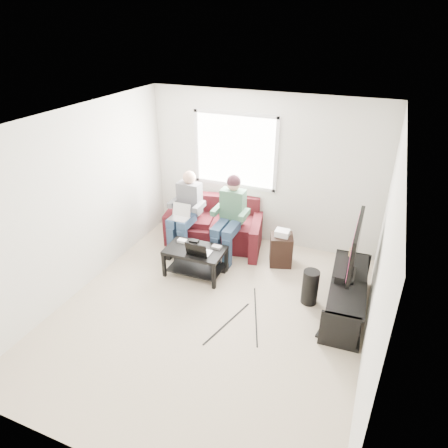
# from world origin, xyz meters

# --- Properties ---
(floor) EXTENTS (4.50, 4.50, 0.00)m
(floor) POSITION_xyz_m (0.00, 0.00, 0.00)
(floor) COLOR #C7B19B
(floor) RESTS_ON ground
(ceiling) EXTENTS (4.50, 4.50, 0.00)m
(ceiling) POSITION_xyz_m (0.00, 0.00, 2.60)
(ceiling) COLOR white
(ceiling) RESTS_ON wall_back
(wall_back) EXTENTS (4.50, 0.00, 4.50)m
(wall_back) POSITION_xyz_m (0.00, 2.25, 1.30)
(wall_back) COLOR silver
(wall_back) RESTS_ON floor
(wall_front) EXTENTS (4.50, 0.00, 4.50)m
(wall_front) POSITION_xyz_m (0.00, -2.25, 1.30)
(wall_front) COLOR silver
(wall_front) RESTS_ON floor
(wall_left) EXTENTS (0.00, 4.50, 4.50)m
(wall_left) POSITION_xyz_m (-2.00, 0.00, 1.30)
(wall_left) COLOR silver
(wall_left) RESTS_ON floor
(wall_right) EXTENTS (0.00, 4.50, 4.50)m
(wall_right) POSITION_xyz_m (2.00, 0.00, 1.30)
(wall_right) COLOR silver
(wall_right) RESTS_ON floor
(window) EXTENTS (1.48, 0.04, 1.28)m
(window) POSITION_xyz_m (-0.50, 2.23, 1.60)
(window) COLOR white
(window) RESTS_ON wall_back
(sofa) EXTENTS (1.89, 1.09, 0.81)m
(sofa) POSITION_xyz_m (-0.72, 1.82, 0.30)
(sofa) COLOR #441114
(sofa) RESTS_ON floor
(person_left) EXTENTS (0.40, 0.70, 1.33)m
(person_left) POSITION_xyz_m (-1.12, 1.52, 0.73)
(person_left) COLOR navy
(person_left) RESTS_ON sofa
(person_right) EXTENTS (0.40, 0.71, 1.38)m
(person_right) POSITION_xyz_m (-0.32, 1.54, 0.79)
(person_right) COLOR navy
(person_right) RESTS_ON sofa
(laptop_silver) EXTENTS (0.38, 0.31, 0.24)m
(laptop_silver) POSITION_xyz_m (-1.12, 1.29, 0.70)
(laptop_silver) COLOR silver
(laptop_silver) RESTS_ON person_left
(coffee_table) EXTENTS (0.91, 0.57, 0.45)m
(coffee_table) POSITION_xyz_m (-0.59, 0.79, 0.33)
(coffee_table) COLOR black
(coffee_table) RESTS_ON floor
(laptop_black) EXTENTS (0.37, 0.28, 0.24)m
(laptop_black) POSITION_xyz_m (-0.47, 0.71, 0.57)
(laptop_black) COLOR black
(laptop_black) RESTS_ON coffee_table
(controller_a) EXTENTS (0.14, 0.09, 0.04)m
(controller_a) POSITION_xyz_m (-0.87, 0.91, 0.47)
(controller_a) COLOR silver
(controller_a) RESTS_ON coffee_table
(controller_b) EXTENTS (0.14, 0.09, 0.04)m
(controller_b) POSITION_xyz_m (-0.69, 0.97, 0.47)
(controller_b) COLOR black
(controller_b) RESTS_ON coffee_table
(controller_c) EXTENTS (0.14, 0.10, 0.04)m
(controller_c) POSITION_xyz_m (-0.29, 0.94, 0.47)
(controller_c) COLOR gray
(controller_c) RESTS_ON coffee_table
(tv_stand) EXTENTS (0.54, 1.56, 0.51)m
(tv_stand) POSITION_xyz_m (1.70, 0.76, 0.23)
(tv_stand) COLOR black
(tv_stand) RESTS_ON floor
(tv) EXTENTS (0.12, 1.10, 0.81)m
(tv) POSITION_xyz_m (1.70, 0.86, 0.97)
(tv) COLOR black
(tv) RESTS_ON tv_stand
(soundbar) EXTENTS (0.12, 0.50, 0.10)m
(soundbar) POSITION_xyz_m (1.58, 0.86, 0.56)
(soundbar) COLOR black
(soundbar) RESTS_ON tv_stand
(drink_cup) EXTENTS (0.08, 0.08, 0.12)m
(drink_cup) POSITION_xyz_m (1.65, 1.39, 0.57)
(drink_cup) COLOR #AD844A
(drink_cup) RESTS_ON tv_stand
(console_white) EXTENTS (0.30, 0.22, 0.06)m
(console_white) POSITION_xyz_m (1.70, 0.36, 0.30)
(console_white) COLOR silver
(console_white) RESTS_ON tv_stand
(console_grey) EXTENTS (0.34, 0.26, 0.08)m
(console_grey) POSITION_xyz_m (1.70, 1.06, 0.31)
(console_grey) COLOR gray
(console_grey) RESTS_ON tv_stand
(console_black) EXTENTS (0.38, 0.30, 0.07)m
(console_black) POSITION_xyz_m (1.70, 0.71, 0.31)
(console_black) COLOR black
(console_black) RESTS_ON tv_stand
(subwoofer) EXTENTS (0.23, 0.23, 0.52)m
(subwoofer) POSITION_xyz_m (1.20, 0.76, 0.26)
(subwoofer) COLOR black
(subwoofer) RESTS_ON floor
(keyboard_floor) EXTENTS (0.25, 0.52, 0.03)m
(keyboard_floor) POSITION_xyz_m (1.55, 0.32, 0.01)
(keyboard_floor) COLOR black
(keyboard_floor) RESTS_ON floor
(end_table) EXTENTS (0.35, 0.35, 0.62)m
(end_table) POSITION_xyz_m (0.56, 1.58, 0.28)
(end_table) COLOR black
(end_table) RESTS_ON floor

